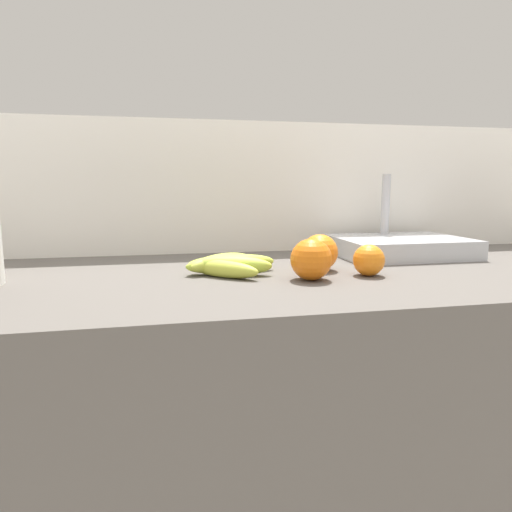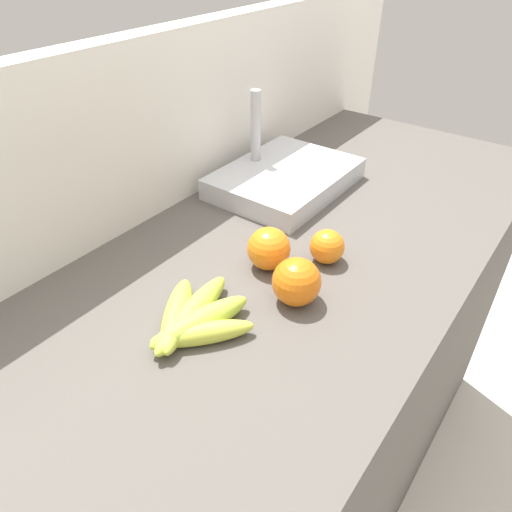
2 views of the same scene
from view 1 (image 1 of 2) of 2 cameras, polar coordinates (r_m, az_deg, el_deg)
counter at (r=1.17m, az=5.00°, el=-25.18°), size 1.86×0.64×0.94m
wall_back at (r=1.39m, az=0.84°, el=-11.02°), size 2.26×0.06×1.30m
banana_bunch at (r=0.96m, az=-3.67°, el=-1.14°), size 0.21×0.19×0.04m
orange_back_left at (r=0.97m, az=14.11°, el=-0.52°), size 0.07×0.07×0.07m
orange_front at (r=0.90m, az=7.06°, el=-0.44°), size 0.08×0.08×0.08m
orange_far_right at (r=1.01m, az=8.08°, el=0.45°), size 0.08×0.08×0.08m
sink_basin at (r=1.27m, az=17.72°, el=1.25°), size 0.34×0.25×0.22m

